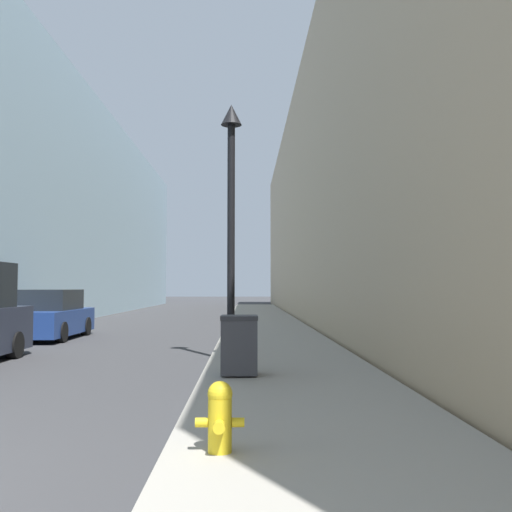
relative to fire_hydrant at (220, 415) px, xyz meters
The scene contains 6 objects.
sidewalk_right 16.68m from the fire_hydrant, 86.15° to the left, with size 3.34×60.00×0.14m.
building_right_stone 26.82m from the fire_hydrant, 70.16° to the left, with size 12.00×60.00×12.56m.
fire_hydrant is the anchor object (origin of this frame).
trash_bin 4.72m from the fire_hydrant, 88.40° to the left, with size 0.66×0.67×1.06m.
lamppost 8.44m from the fire_hydrant, 90.72° to the left, with size 0.49×0.49×5.89m.
parked_sedan_near 14.87m from the fire_hydrant, 114.69° to the left, with size 1.85×4.43×1.62m.
Camera 1 is at (4.23, -4.13, 1.70)m, focal length 40.00 mm.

